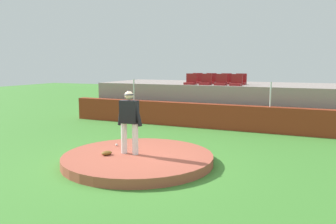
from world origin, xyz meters
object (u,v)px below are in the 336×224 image
(stadium_chair_6, at_px, (226,81))
(stadium_chair_7, at_px, (241,81))
(stadium_chair_0, at_px, (191,81))
(stadium_chair_5, at_px, (211,80))
(stadium_chair_2, at_px, (221,82))
(stadium_chair_3, at_px, (236,82))
(fielding_glove, at_px, (107,153))
(stadium_chair_4, at_px, (197,80))
(pitcher, at_px, (129,117))
(baseball, at_px, (116,145))
(stadium_chair_1, at_px, (206,81))

(stadium_chair_6, xyz_separation_m, stadium_chair_7, (0.69, -0.01, 0.00))
(stadium_chair_0, height_order, stadium_chair_5, same)
(stadium_chair_7, bearing_deg, stadium_chair_2, 52.05)
(stadium_chair_5, bearing_deg, stadium_chair_3, 147.44)
(fielding_glove, height_order, stadium_chair_4, stadium_chair_4)
(pitcher, bearing_deg, fielding_glove, -145.29)
(stadium_chair_2, xyz_separation_m, stadium_chair_3, (0.69, -0.01, 0.00))
(stadium_chair_6, distance_m, stadium_chair_7, 0.69)
(baseball, height_order, stadium_chair_5, stadium_chair_5)
(stadium_chair_5, bearing_deg, pitcher, 90.97)
(stadium_chair_5, distance_m, stadium_chair_7, 1.43)
(fielding_glove, relative_size, stadium_chair_6, 0.60)
(fielding_glove, relative_size, stadium_chair_5, 0.60)
(stadium_chair_0, height_order, stadium_chair_1, same)
(fielding_glove, relative_size, stadium_chair_1, 0.60)
(pitcher, xyz_separation_m, stadium_chair_7, (1.29, 7.87, 0.63))
(stadium_chair_5, height_order, stadium_chair_6, same)
(pitcher, height_order, baseball, pitcher)
(stadium_chair_4, bearing_deg, stadium_chair_6, 179.71)
(stadium_chair_1, relative_size, stadium_chair_5, 1.00)
(stadium_chair_1, bearing_deg, stadium_chair_3, 178.91)
(stadium_chair_6, height_order, stadium_chair_7, same)
(baseball, distance_m, fielding_glove, 1.03)
(fielding_glove, xyz_separation_m, stadium_chair_5, (0.37, 8.24, 1.59))
(stadium_chair_6, bearing_deg, stadium_chair_4, -0.29)
(stadium_chair_2, distance_m, stadium_chair_5, 1.16)
(baseball, xyz_separation_m, stadium_chair_3, (2.10, 6.35, 1.60))
(stadium_chair_0, bearing_deg, stadium_chair_1, -176.71)
(stadium_chair_1, distance_m, stadium_chair_4, 1.15)
(baseball, xyz_separation_m, fielding_glove, (0.32, -0.98, 0.02))
(stadium_chair_1, height_order, stadium_chair_6, same)
(stadium_chair_6, bearing_deg, stadium_chair_3, 127.11)
(pitcher, distance_m, stadium_chair_1, 7.03)
(stadium_chair_0, relative_size, stadium_chair_4, 1.00)
(pitcher, height_order, stadium_chair_7, stadium_chair_7)
(pitcher, height_order, stadium_chair_1, stadium_chair_1)
(baseball, bearing_deg, stadium_chair_4, 90.11)
(stadium_chair_4, height_order, stadium_chair_5, same)
(baseball, bearing_deg, pitcher, -37.00)
(stadium_chair_4, distance_m, stadium_chair_7, 2.12)
(stadium_chair_1, relative_size, stadium_chair_6, 1.00)
(stadium_chair_5, xyz_separation_m, stadium_chair_6, (0.73, 0.00, 0.00))
(stadium_chair_2, bearing_deg, stadium_chair_4, -32.18)
(stadium_chair_0, bearing_deg, pitcher, 96.68)
(stadium_chair_3, height_order, stadium_chair_5, same)
(stadium_chair_3, relative_size, stadium_chair_6, 1.00)
(pitcher, relative_size, stadium_chair_6, 3.48)
(fielding_glove, bearing_deg, pitcher, -27.73)
(stadium_chair_1, bearing_deg, baseball, 83.58)
(baseball, height_order, stadium_chair_4, stadium_chair_4)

